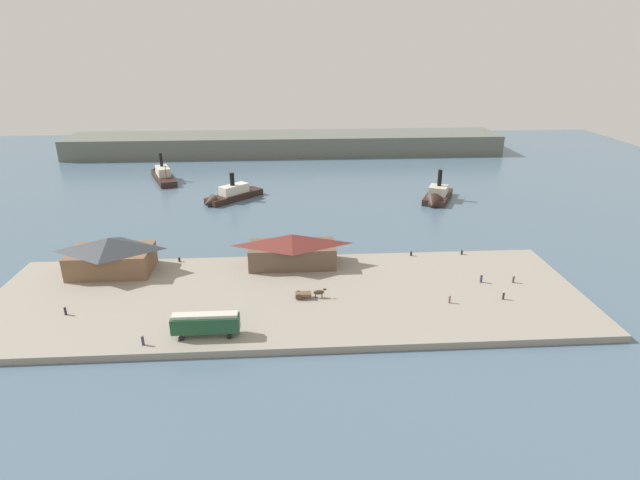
{
  "coord_description": "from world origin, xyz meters",
  "views": [
    {
      "loc": [
        0.45,
        -106.9,
        45.72
      ],
      "look_at": [
        7.55,
        3.02,
        2.0
      ],
      "focal_mm": 28.61,
      "sensor_mm": 36.0,
      "label": 1
    }
  ],
  "objects_px": {
    "ferry_shed_customs_shed": "(292,249)",
    "street_tram": "(205,323)",
    "pedestrian_standing_center": "(450,299)",
    "pedestrian_near_cart": "(481,279)",
    "ferry_shed_west_terminal": "(111,255)",
    "mooring_post_center_west": "(179,260)",
    "ferry_mid_harbor": "(162,175)",
    "horse_cart": "(309,293)",
    "ferry_approaching_east": "(437,197)",
    "pedestrian_at_waters_edge": "(65,311)",
    "ferry_approaching_west": "(229,196)",
    "mooring_post_center_east": "(411,254)",
    "pedestrian_walking_east": "(513,279)",
    "mooring_post_west": "(462,252)",
    "pedestrian_by_tram": "(503,296)",
    "pedestrian_walking_west": "(143,341)"
  },
  "relations": [
    {
      "from": "horse_cart",
      "to": "ferry_approaching_west",
      "type": "xyz_separation_m",
      "value": [
        -21.17,
        65.61,
        -0.52
      ]
    },
    {
      "from": "mooring_post_west",
      "to": "ferry_approaching_west",
      "type": "distance_m",
      "value": 73.29
    },
    {
      "from": "pedestrian_by_tram",
      "to": "ferry_approaching_west",
      "type": "xyz_separation_m",
      "value": [
        -56.67,
        68.43,
        -0.29
      ]
    },
    {
      "from": "horse_cart",
      "to": "pedestrian_by_tram",
      "type": "xyz_separation_m",
      "value": [
        35.5,
        -2.82,
        -0.23
      ]
    },
    {
      "from": "pedestrian_walking_west",
      "to": "ferry_mid_harbor",
      "type": "xyz_separation_m",
      "value": [
        -20.36,
        106.3,
        -0.38
      ]
    },
    {
      "from": "street_tram",
      "to": "pedestrian_walking_east",
      "type": "xyz_separation_m",
      "value": [
        57.16,
        15.5,
        -1.64
      ]
    },
    {
      "from": "pedestrian_standing_center",
      "to": "ferry_shed_customs_shed",
      "type": "bearing_deg",
      "value": 146.44
    },
    {
      "from": "pedestrian_walking_east",
      "to": "pedestrian_standing_center",
      "type": "xyz_separation_m",
      "value": [
        -14.91,
        -7.23,
        -0.01
      ]
    },
    {
      "from": "ferry_shed_west_terminal",
      "to": "ferry_approaching_west",
      "type": "height_order",
      "value": "ferry_shed_west_terminal"
    },
    {
      "from": "ferry_shed_customs_shed",
      "to": "street_tram",
      "type": "bearing_deg",
      "value": -117.82
    },
    {
      "from": "horse_cart",
      "to": "ferry_approaching_east",
      "type": "bearing_deg",
      "value": 55.94
    },
    {
      "from": "mooring_post_center_west",
      "to": "ferry_mid_harbor",
      "type": "xyz_separation_m",
      "value": [
        -19.89,
        74.3,
        -0.03
      ]
    },
    {
      "from": "pedestrian_near_cart",
      "to": "ferry_mid_harbor",
      "type": "xyz_separation_m",
      "value": [
        -80.76,
        88.23,
        -0.4
      ]
    },
    {
      "from": "street_tram",
      "to": "pedestrian_standing_center",
      "type": "height_order",
      "value": "street_tram"
    },
    {
      "from": "mooring_post_west",
      "to": "ferry_approaching_east",
      "type": "distance_m",
      "value": 42.92
    },
    {
      "from": "mooring_post_center_west",
      "to": "mooring_post_west",
      "type": "bearing_deg",
      "value": -0.06
    },
    {
      "from": "pedestrian_by_tram",
      "to": "ferry_approaching_west",
      "type": "bearing_deg",
      "value": 129.63
    },
    {
      "from": "pedestrian_by_tram",
      "to": "ferry_approaching_east",
      "type": "bearing_deg",
      "value": 85.06
    },
    {
      "from": "pedestrian_near_cart",
      "to": "pedestrian_standing_center",
      "type": "bearing_deg",
      "value": -138.13
    },
    {
      "from": "ferry_mid_harbor",
      "to": "mooring_post_center_west",
      "type": "bearing_deg",
      "value": -75.02
    },
    {
      "from": "pedestrian_standing_center",
      "to": "pedestrian_walking_west",
      "type": "bearing_deg",
      "value": -168.73
    },
    {
      "from": "ferry_shed_west_terminal",
      "to": "mooring_post_center_west",
      "type": "bearing_deg",
      "value": 18.32
    },
    {
      "from": "mooring_post_center_west",
      "to": "ferry_approaching_east",
      "type": "height_order",
      "value": "ferry_approaching_east"
    },
    {
      "from": "pedestrian_at_waters_edge",
      "to": "mooring_post_center_east",
      "type": "bearing_deg",
      "value": 18.19
    },
    {
      "from": "ferry_approaching_east",
      "to": "ferry_approaching_west",
      "type": "xyz_separation_m",
      "value": [
        -62.15,
        5.0,
        0.16
      ]
    },
    {
      "from": "pedestrian_at_waters_edge",
      "to": "pedestrian_standing_center",
      "type": "xyz_separation_m",
      "value": [
        67.51,
        -0.08,
        -0.03
      ]
    },
    {
      "from": "ferry_shed_customs_shed",
      "to": "pedestrian_at_waters_edge",
      "type": "distance_m",
      "value": 43.67
    },
    {
      "from": "mooring_post_center_east",
      "to": "mooring_post_center_west",
      "type": "xyz_separation_m",
      "value": [
        -50.24,
        0.08,
        0.0
      ]
    },
    {
      "from": "pedestrian_standing_center",
      "to": "ferry_approaching_west",
      "type": "relative_size",
      "value": 0.09
    },
    {
      "from": "pedestrian_walking_west",
      "to": "ferry_shed_customs_shed",
      "type": "bearing_deg",
      "value": 50.7
    },
    {
      "from": "pedestrian_at_waters_edge",
      "to": "ferry_approaching_west",
      "type": "height_order",
      "value": "ferry_approaching_west"
    },
    {
      "from": "street_tram",
      "to": "pedestrian_walking_west",
      "type": "relative_size",
      "value": 6.14
    },
    {
      "from": "pedestrian_standing_center",
      "to": "ferry_approaching_west",
      "type": "distance_m",
      "value": 83.24
    },
    {
      "from": "ferry_shed_customs_shed",
      "to": "mooring_post_center_west",
      "type": "height_order",
      "value": "ferry_shed_customs_shed"
    },
    {
      "from": "pedestrian_by_tram",
      "to": "pedestrian_walking_west",
      "type": "relative_size",
      "value": 0.86
    },
    {
      "from": "pedestrian_at_waters_edge",
      "to": "ferry_mid_harbor",
      "type": "bearing_deg",
      "value": 92.74
    },
    {
      "from": "mooring_post_center_east",
      "to": "mooring_post_west",
      "type": "xyz_separation_m",
      "value": [
        11.38,
        0.01,
        0.0
      ]
    },
    {
      "from": "ferry_shed_west_terminal",
      "to": "ferry_approaching_east",
      "type": "distance_m",
      "value": 93.11
    },
    {
      "from": "ferry_shed_west_terminal",
      "to": "ferry_mid_harbor",
      "type": "xyz_separation_m",
      "value": [
        -7.26,
        78.48,
        -3.33
      ]
    },
    {
      "from": "street_tram",
      "to": "pedestrian_at_waters_edge",
      "type": "distance_m",
      "value": 26.65
    },
    {
      "from": "pedestrian_standing_center",
      "to": "mooring_post_center_east",
      "type": "height_order",
      "value": "pedestrian_standing_center"
    },
    {
      "from": "mooring_post_center_west",
      "to": "pedestrian_near_cart",
      "type": "bearing_deg",
      "value": -12.89
    },
    {
      "from": "pedestrian_standing_center",
      "to": "mooring_post_west",
      "type": "bearing_deg",
      "value": 66.48
    },
    {
      "from": "pedestrian_near_cart",
      "to": "pedestrian_at_waters_edge",
      "type": "bearing_deg",
      "value": -174.24
    },
    {
      "from": "pedestrian_near_cart",
      "to": "ferry_mid_harbor",
      "type": "distance_m",
      "value": 119.61
    },
    {
      "from": "mooring_post_west",
      "to": "ferry_mid_harbor",
      "type": "relative_size",
      "value": 0.04
    },
    {
      "from": "pedestrian_at_waters_edge",
      "to": "ferry_approaching_west",
      "type": "xyz_separation_m",
      "value": [
        21.08,
        69.01,
        -0.35
      ]
    },
    {
      "from": "ferry_shed_west_terminal",
      "to": "mooring_post_center_east",
      "type": "height_order",
      "value": "ferry_shed_west_terminal"
    },
    {
      "from": "ferry_shed_west_terminal",
      "to": "street_tram",
      "type": "relative_size",
      "value": 1.51
    },
    {
      "from": "ferry_shed_customs_shed",
      "to": "ferry_approaching_east",
      "type": "distance_m",
      "value": 63.2
    }
  ]
}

